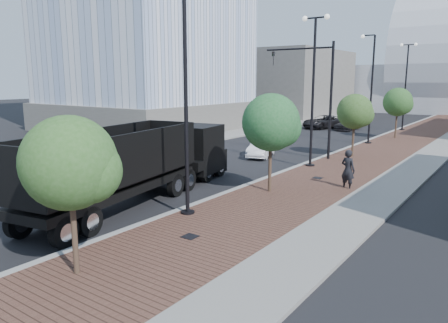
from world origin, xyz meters
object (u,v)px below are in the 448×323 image
Objects in this scene: dark_car_mid at (324,122)px; pedestrian at (348,170)px; dump_truck at (162,163)px; white_sedan at (261,148)px.

dark_car_mid is 28.31m from pedestrian.
dump_truck reaches higher than dark_car_mid.
white_sedan is 20.33m from dark_car_mid.
dark_car_mid is (-3.52, 20.03, 0.11)m from white_sedan.
dark_car_mid reaches higher than white_sedan.
dump_truck reaches higher than pedestrian.
pedestrian is (7.37, 5.66, -0.42)m from dump_truck.
pedestrian is (11.88, -25.69, 0.29)m from dark_car_mid.
white_sedan is at bearing 84.63° from dump_truck.
pedestrian is (8.36, -5.67, 0.39)m from white_sedan.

